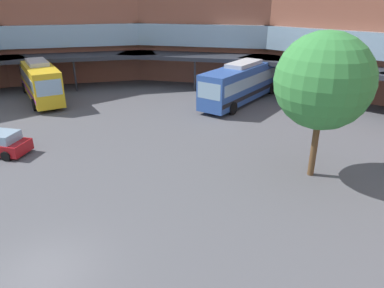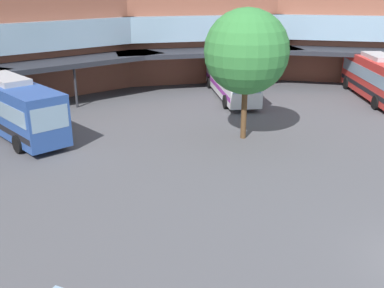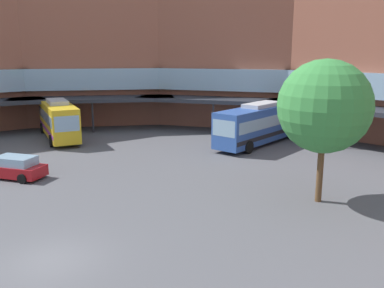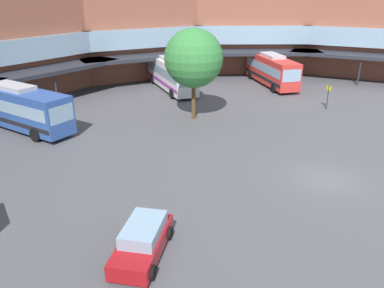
{
  "view_description": "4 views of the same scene",
  "coord_description": "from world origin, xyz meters",
  "px_view_note": "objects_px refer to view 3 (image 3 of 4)",
  "views": [
    {
      "loc": [
        9.82,
        -7.31,
        9.98
      ],
      "look_at": [
        2.01,
        9.11,
        2.25
      ],
      "focal_mm": 33.9,
      "sensor_mm": 36.0,
      "label": 1
    },
    {
      "loc": [
        -15.98,
        -1.41,
        9.55
      ],
      "look_at": [
        1.76,
        12.16,
        1.48
      ],
      "focal_mm": 42.1,
      "sensor_mm": 36.0,
      "label": 2
    },
    {
      "loc": [
        13.14,
        -10.98,
        8.67
      ],
      "look_at": [
        -0.52,
        12.8,
        2.45
      ],
      "focal_mm": 39.3,
      "sensor_mm": 36.0,
      "label": 3
    },
    {
      "loc": [
        -24.01,
        -1.1,
        11.54
      ],
      "look_at": [
        -0.51,
        9.18,
        1.14
      ],
      "focal_mm": 36.75,
      "sensor_mm": 36.0,
      "label": 4
    }
  ],
  "objects_px": {
    "bus_1": "(261,123)",
    "bus_2": "(58,119)",
    "plaza_tree": "(325,107)",
    "parked_car": "(14,168)"
  },
  "relations": [
    {
      "from": "bus_2",
      "to": "plaza_tree",
      "type": "relative_size",
      "value": 1.2
    },
    {
      "from": "bus_1",
      "to": "bus_2",
      "type": "height_order",
      "value": "bus_2"
    },
    {
      "from": "bus_2",
      "to": "plaza_tree",
      "type": "bearing_deg",
      "value": 23.91
    },
    {
      "from": "bus_1",
      "to": "plaza_tree",
      "type": "bearing_deg",
      "value": 43.23
    },
    {
      "from": "plaza_tree",
      "to": "bus_1",
      "type": "bearing_deg",
      "value": 123.24
    },
    {
      "from": "bus_1",
      "to": "bus_2",
      "type": "bearing_deg",
      "value": -56.4
    },
    {
      "from": "bus_2",
      "to": "plaza_tree",
      "type": "distance_m",
      "value": 27.2
    },
    {
      "from": "bus_1",
      "to": "plaza_tree",
      "type": "xyz_separation_m",
      "value": [
        8.46,
        -12.91,
        3.61
      ]
    },
    {
      "from": "bus_1",
      "to": "bus_2",
      "type": "relative_size",
      "value": 1.25
    },
    {
      "from": "parked_car",
      "to": "bus_2",
      "type": "bearing_deg",
      "value": -68.47
    }
  ]
}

